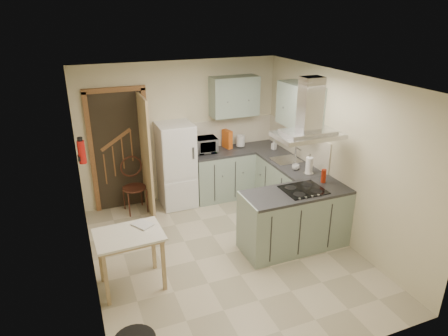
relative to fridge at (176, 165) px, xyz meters
name	(u,v)px	position (x,y,z in m)	size (l,w,h in m)	color
floor	(225,254)	(0.20, -1.80, -0.75)	(4.20, 4.20, 0.00)	#C3B697
ceiling	(226,80)	(0.20, -1.80, 1.75)	(4.20, 4.20, 0.00)	silver
back_wall	(181,132)	(0.20, 0.30, 0.50)	(3.60, 3.60, 0.00)	beige
left_wall	(84,197)	(-1.60, -1.80, 0.50)	(4.20, 4.20, 0.00)	beige
right_wall	(337,157)	(2.00, -1.80, 0.50)	(4.20, 4.20, 0.00)	beige
doorway	(120,151)	(-0.90, 0.27, 0.30)	(1.10, 0.12, 2.10)	brown
fridge	(176,165)	(0.00, 0.00, 0.00)	(0.60, 0.60, 1.50)	white
counter_back	(222,174)	(0.86, 0.00, -0.30)	(1.08, 0.60, 0.90)	#9EB2A0
counter_right	(280,181)	(1.70, -0.68, -0.30)	(0.60, 1.95, 0.90)	#9EB2A0
splashback	(231,132)	(1.16, 0.29, 0.40)	(1.68, 0.02, 0.50)	beige
wall_cabinet_back	(234,96)	(1.15, 0.12, 1.10)	(0.85, 0.35, 0.70)	#9EB2A0
wall_cabinet_right	(300,106)	(1.82, -0.95, 1.10)	(0.35, 0.90, 0.70)	#9EB2A0
peninsula	(295,219)	(1.22, -1.98, -0.30)	(1.55, 0.65, 0.90)	#9EB2A0
hob	(303,190)	(1.32, -1.98, 0.16)	(0.58, 0.50, 0.01)	black
extractor_hood	(308,135)	(1.32, -1.98, 0.97)	(0.90, 0.55, 0.10)	silver
sink	(286,160)	(1.70, -0.85, 0.16)	(0.45, 0.40, 0.01)	silver
fire_extinguisher	(82,152)	(-1.54, -0.90, 0.75)	(0.10, 0.10, 0.32)	#B2140F
drop_leaf_table	(131,260)	(-1.16, -2.01, -0.37)	(0.81, 0.61, 0.76)	tan
bentwood_chair	(134,188)	(-0.76, 0.00, -0.31)	(0.39, 0.39, 0.88)	#482B18
microwave	(203,145)	(0.52, 0.06, 0.28)	(0.49, 0.33, 0.27)	black
kettle	(240,141)	(1.27, 0.09, 0.27)	(0.16, 0.16, 0.24)	silver
cereal_box	(227,139)	(1.02, 0.13, 0.32)	(0.09, 0.22, 0.34)	orange
soap_bottle	(274,145)	(1.78, -0.27, 0.23)	(0.08, 0.08, 0.17)	silver
paper_towel	(309,165)	(1.73, -1.49, 0.29)	(0.11, 0.11, 0.28)	white
cup	(296,167)	(1.62, -1.28, 0.20)	(0.12, 0.12, 0.09)	white
red_bottle	(324,176)	(1.75, -1.85, 0.25)	(0.07, 0.07, 0.20)	#B5290F
book	(137,224)	(-1.04, -1.92, 0.07)	(0.18, 0.25, 0.11)	maroon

